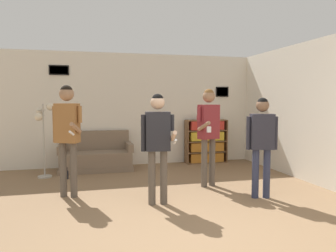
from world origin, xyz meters
TOP-DOWN VIEW (x-y plane):
  - ground_plane at (0.00, 0.00)m, footprint 20.00×20.00m
  - wall_back at (0.00, 4.71)m, footprint 8.09×0.08m
  - wall_right at (2.87, 2.34)m, footprint 0.06×7.08m
  - couch at (-1.07, 4.29)m, footprint 1.62×0.80m
  - bookshelf at (1.66, 4.49)m, footprint 1.06×0.30m
  - floor_lamp at (-2.12, 3.78)m, footprint 0.37×0.40m
  - person_player_foreground_left at (-1.57, 2.24)m, footprint 0.46×0.59m
  - person_player_foreground_center at (-0.24, 1.50)m, footprint 0.50×0.48m
  - person_watcher_holding_cup at (0.88, 2.31)m, footprint 0.48×0.52m
  - person_spectator_near_bookshelf at (1.44, 1.42)m, footprint 0.48×0.29m
  - bottle_on_floor at (-1.67, 3.51)m, footprint 0.07×0.07m
  - drinking_cup at (1.44, 4.49)m, footprint 0.07×0.07m

SIDE VIEW (x-z plane):
  - ground_plane at x=0.00m, z-range 0.00..0.00m
  - bottle_on_floor at x=-1.67m, z-range -0.03..0.21m
  - couch at x=-1.07m, z-range -0.14..0.72m
  - bookshelf at x=1.66m, z-range 0.00..1.08m
  - person_spectator_near_bookshelf at x=1.44m, z-range 0.18..1.79m
  - person_player_foreground_center at x=-0.24m, z-range 0.19..1.86m
  - floor_lamp at x=-2.12m, z-range 0.33..1.85m
  - person_watcher_holding_cup at x=0.88m, z-range 0.22..2.00m
  - person_player_foreground_left at x=-1.57m, z-range 0.23..2.04m
  - drinking_cup at x=1.44m, z-range 1.09..1.19m
  - wall_right at x=2.87m, z-range 0.00..2.70m
  - wall_back at x=0.00m, z-range 0.00..2.70m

